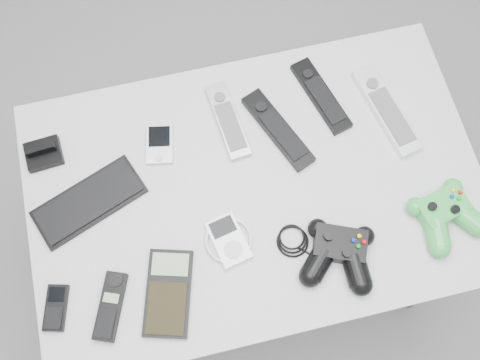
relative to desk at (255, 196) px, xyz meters
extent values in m
plane|color=slate|center=(0.07, 0.05, -0.64)|extent=(3.50, 3.50, 0.00)
cube|color=gray|center=(0.00, 0.00, 0.05)|extent=(1.04, 0.67, 0.03)
cylinder|color=black|center=(0.47, -0.29, -0.30)|extent=(0.03, 0.03, 0.67)
cylinder|color=black|center=(-0.47, 0.29, -0.30)|extent=(0.03, 0.03, 0.67)
cylinder|color=black|center=(0.47, 0.29, -0.30)|extent=(0.03, 0.03, 0.67)
cube|color=black|center=(-0.37, 0.05, 0.07)|extent=(0.27, 0.19, 0.02)
cube|color=black|center=(-0.46, 0.19, 0.08)|extent=(0.09, 0.08, 0.04)
cube|color=#A6A7AD|center=(-0.19, 0.15, 0.07)|extent=(0.08, 0.11, 0.02)
cube|color=#A6A7AD|center=(-0.02, 0.18, 0.07)|extent=(0.07, 0.21, 0.02)
cube|color=black|center=(0.08, 0.12, 0.07)|extent=(0.13, 0.23, 0.02)
cube|color=black|center=(0.21, 0.19, 0.07)|extent=(0.10, 0.21, 0.02)
cube|color=silver|center=(0.35, 0.11, 0.07)|extent=(0.10, 0.25, 0.02)
cube|color=black|center=(-0.48, -0.17, 0.07)|extent=(0.07, 0.11, 0.02)
cube|color=black|center=(-0.36, -0.19, 0.07)|extent=(0.09, 0.15, 0.02)
cube|color=black|center=(-0.24, -0.19, 0.07)|extent=(0.14, 0.20, 0.02)
cube|color=white|center=(-0.09, -0.11, 0.07)|extent=(0.13, 0.13, 0.02)
camera|label=1|loc=(-0.13, -0.40, 1.28)|focal=42.00mm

